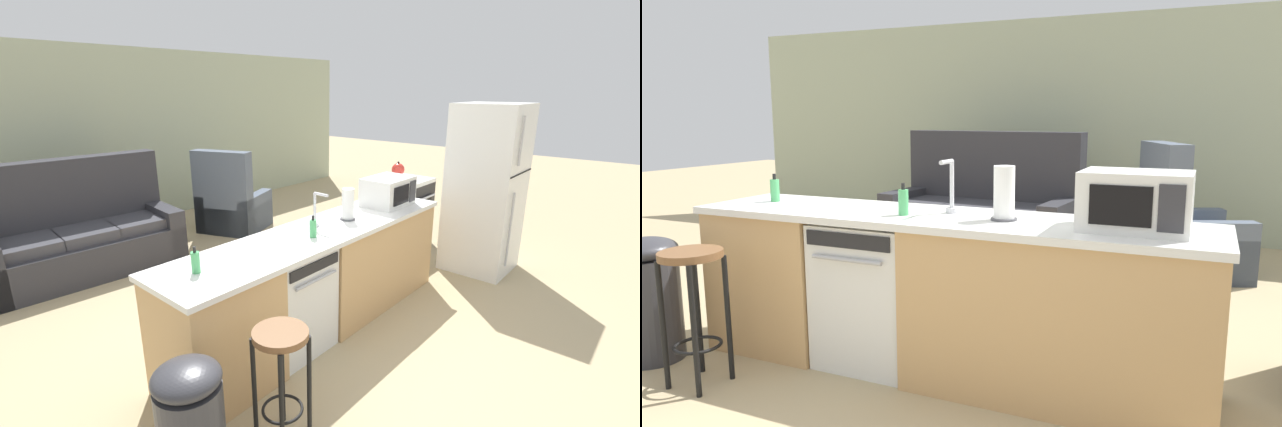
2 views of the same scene
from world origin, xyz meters
The scene contains 16 objects.
ground_plane centered at (0.00, 0.00, 0.00)m, with size 24.00×24.00×0.00m, color tan.
wall_back centered at (0.30, 4.20, 1.30)m, with size 10.00×0.06×2.60m.
kitchen_counter centered at (0.24, 0.00, 0.42)m, with size 2.94×0.66×0.90m.
dishwasher centered at (-0.25, 0.00, 0.42)m, with size 0.58×0.61×0.84m.
stove_range centered at (2.35, 0.55, 0.45)m, with size 0.76×0.68×0.90m.
refrigerator centered at (2.35, -0.55, 0.94)m, with size 0.72×0.73×1.87m.
microwave centered at (1.18, 0.00, 1.04)m, with size 0.50×0.37×0.28m.
sink_faucet centered at (0.19, 0.08, 1.03)m, with size 0.07×0.18×0.30m.
paper_towel_roll centered at (0.52, 0.00, 1.04)m, with size 0.14×0.14×0.28m.
soap_bottle centered at (-0.03, -0.08, 0.97)m, with size 0.06×0.06×0.18m.
dish_soap_bottle centered at (-1.02, 0.04, 0.97)m, with size 0.06×0.06×0.18m.
kettle centered at (2.52, 0.68, 0.99)m, with size 0.21×0.17×0.19m.
bar_stool centered at (-0.97, -0.67, 0.54)m, with size 0.32×0.32×0.74m.
trash_bin centered at (-1.48, -0.54, 0.38)m, with size 0.35×0.35×0.74m.
couch centered at (-0.70, 2.86, 0.39)m, with size 2.07×1.06×1.27m.
armchair centered at (1.30, 2.71, 0.35)m, with size 1.06×1.09×1.20m.
Camera 1 is at (-2.40, -2.20, 2.04)m, focal length 24.00 mm.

